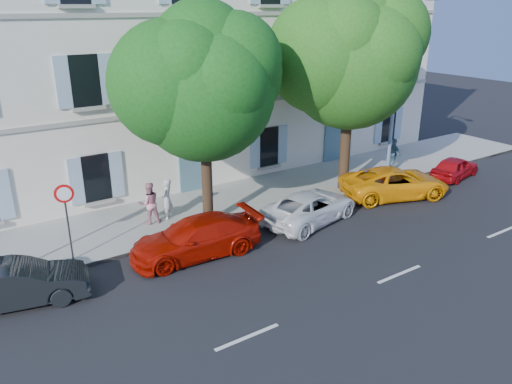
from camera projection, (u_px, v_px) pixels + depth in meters
ground at (320, 232)px, 19.64m from camera, size 90.00×90.00×0.00m
sidewalk at (257, 196)px, 23.07m from camera, size 36.00×4.50×0.15m
kerb at (285, 211)px, 21.38m from camera, size 36.00×0.16×0.16m
building at (195, 54)px, 25.46m from camera, size 28.00×7.00×12.00m
car_dark_sedan at (18, 284)px, 14.69m from camera, size 4.24×2.27×1.33m
car_red_coupe at (196, 238)px, 17.57m from camera, size 4.84×2.25×1.37m
car_white_coupe at (310, 207)px, 20.36m from camera, size 4.92×3.05×1.27m
car_yellow_supercar at (395, 183)px, 22.97m from camera, size 5.45×3.81×1.38m
car_red_hatchback at (455, 167)px, 25.53m from camera, size 3.54×1.98×1.14m
tree_left at (204, 90)px, 18.23m from camera, size 5.31×5.31×8.24m
tree_right at (351, 62)px, 21.86m from camera, size 5.93×5.93×9.14m
road_sign at (66, 206)px, 16.48m from camera, size 0.63×0.19×2.75m
street_lamp at (399, 79)px, 23.52m from camera, size 0.45×1.87×8.71m
pedestrian_a at (167, 199)px, 20.21m from camera, size 0.73×0.71×1.69m
pedestrian_b at (149, 203)px, 19.76m from camera, size 0.90×0.74×1.72m
pedestrian_c at (394, 154)px, 26.50m from camera, size 0.44×0.97×1.62m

